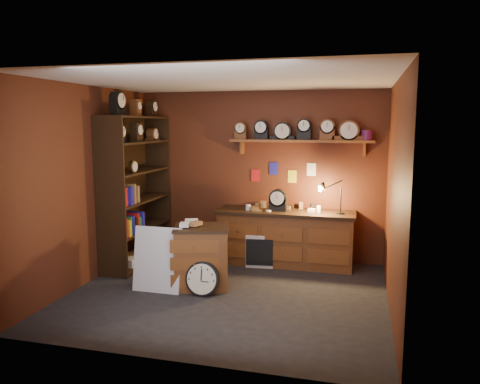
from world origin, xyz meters
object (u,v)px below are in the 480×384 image
(low_cabinet, at_px, (202,254))
(big_round_clock, at_px, (202,279))
(workbench, at_px, (285,235))
(shelving_unit, at_px, (134,184))

(low_cabinet, height_order, big_round_clock, low_cabinet)
(workbench, relative_size, big_round_clock, 4.76)
(shelving_unit, relative_size, big_round_clock, 5.77)
(shelving_unit, distance_m, low_cabinet, 1.79)
(low_cabinet, relative_size, big_round_clock, 2.06)
(workbench, bearing_deg, shelving_unit, -167.87)
(shelving_unit, height_order, low_cabinet, shelving_unit)
(big_round_clock, bearing_deg, shelving_unit, 143.26)
(shelving_unit, bearing_deg, low_cabinet, -30.18)
(low_cabinet, distance_m, big_round_clock, 0.40)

